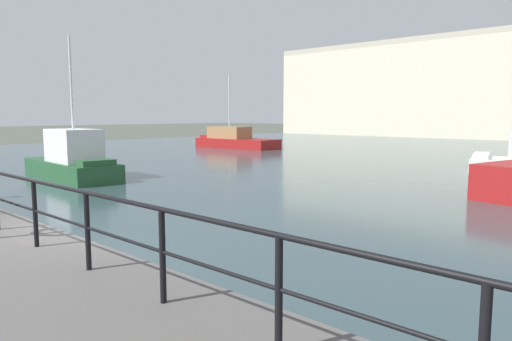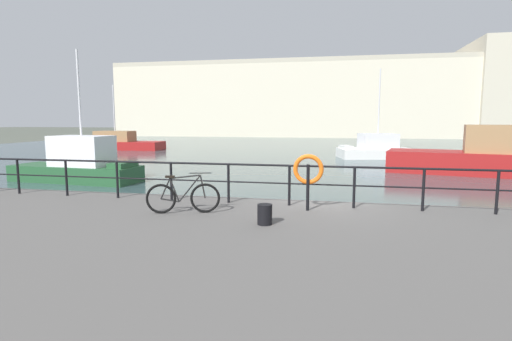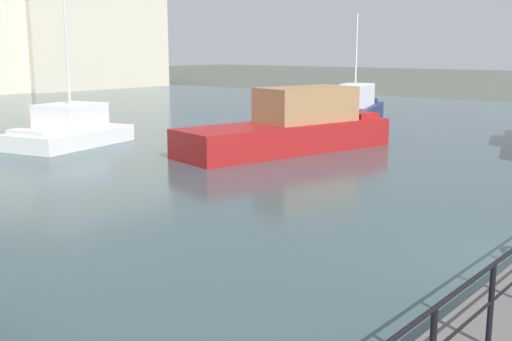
% 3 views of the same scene
% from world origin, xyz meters
% --- Properties ---
extents(ground_plane, '(240.00, 240.00, 0.00)m').
position_xyz_m(ground_plane, '(0.00, 0.00, 0.00)').
color(ground_plane, '#4C5147').
extents(water_basin, '(80.00, 60.00, 0.01)m').
position_xyz_m(water_basin, '(0.00, 30.20, 0.01)').
color(water_basin, '#33474C').
rests_on(water_basin, ground_plane).
extents(moored_cabin_cruiser, '(7.78, 3.10, 6.33)m').
position_xyz_m(moored_cabin_cruiser, '(-20.81, 25.41, 0.70)').
color(moored_cabin_cruiser, maroon).
rests_on(moored_cabin_cruiser, water_basin).
extents(moored_blue_motorboat, '(6.56, 2.57, 6.27)m').
position_xyz_m(moored_blue_motorboat, '(-11.87, 6.17, 0.85)').
color(moored_blue_motorboat, '#23512D').
rests_on(moored_blue_motorboat, water_basin).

